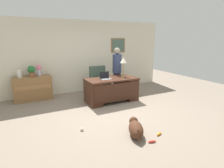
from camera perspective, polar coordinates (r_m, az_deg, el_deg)
ground_plane at (r=5.24m, az=0.28°, el=-8.84°), size 12.00×12.00×0.00m
back_wall at (r=7.28m, az=-9.31°, el=8.37°), size 7.00×0.16×2.70m
desk at (r=6.05m, az=-0.04°, el=-1.54°), size 1.66×0.84×0.77m
credenza at (r=6.74m, az=-23.23°, el=-1.22°), size 1.21×0.50×0.80m
armchair at (r=6.78m, az=-3.92°, el=0.59°), size 0.60×0.59×1.05m
person_standing at (r=6.68m, az=1.53°, el=4.05°), size 0.32×0.32×1.71m
dog_lying at (r=4.10m, az=7.29°, el=-13.37°), size 0.54×0.75×0.30m
laptop at (r=5.87m, az=-2.12°, el=2.09°), size 0.32×0.22×0.22m
desk_lamp at (r=6.18m, az=3.55°, el=6.94°), size 0.22×0.22×0.64m
vase_with_flowers at (r=6.64m, az=-21.64°, el=4.28°), size 0.17×0.17×0.37m
vase_empty at (r=6.63m, az=-26.67°, el=2.79°), size 0.14×0.14×0.24m
potted_plant at (r=6.63m, az=-23.57°, el=3.80°), size 0.24×0.24×0.36m
dog_toy_ball at (r=4.33m, az=-9.28°, el=-13.60°), size 0.07×0.07×0.07m
dog_toy_bone at (r=4.24m, az=14.30°, el=-14.68°), size 0.18×0.10×0.05m
dog_toy_plush at (r=3.94m, az=12.24°, el=-16.92°), size 0.18×0.10×0.05m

